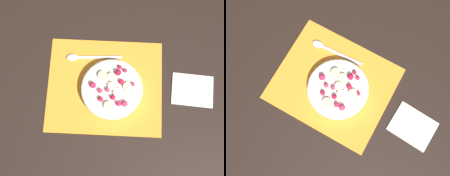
# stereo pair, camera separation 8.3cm
# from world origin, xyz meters

# --- Properties ---
(ground_plane) EXTENTS (3.00, 3.00, 0.00)m
(ground_plane) POSITION_xyz_m (0.00, 0.00, 0.00)
(ground_plane) COLOR black
(placemat) EXTENTS (0.40, 0.34, 0.01)m
(placemat) POSITION_xyz_m (0.00, 0.00, 0.00)
(placemat) COLOR orange
(placemat) RESTS_ON ground_plane
(fruit_bowl) EXTENTS (0.21, 0.21, 0.06)m
(fruit_bowl) POSITION_xyz_m (-0.03, 0.02, 0.03)
(fruit_bowl) COLOR white
(fruit_bowl) RESTS_ON placemat
(spoon) EXTENTS (0.20, 0.03, 0.01)m
(spoon) POSITION_xyz_m (0.08, -0.10, 0.01)
(spoon) COLOR silver
(spoon) RESTS_ON placemat
(napkin) EXTENTS (0.15, 0.12, 0.01)m
(napkin) POSITION_xyz_m (-0.31, -0.00, 0.00)
(napkin) COLOR white
(napkin) RESTS_ON ground_plane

